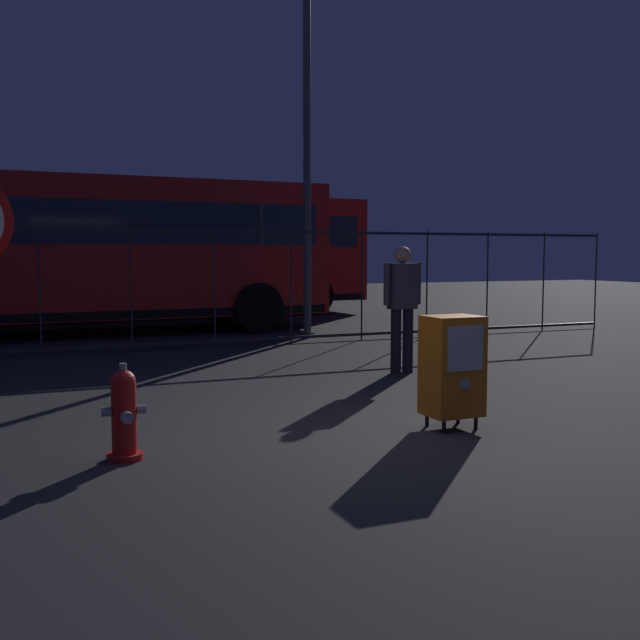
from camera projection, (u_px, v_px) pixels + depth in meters
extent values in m
plane|color=#262628|center=(343.00, 435.00, 6.62)|extent=(60.00, 60.00, 0.00)
cylinder|color=red|center=(125.00, 456.00, 5.84)|extent=(0.28, 0.28, 0.05)
cylinder|color=red|center=(124.00, 418.00, 5.81)|extent=(0.19, 0.19, 0.55)
sphere|color=red|center=(123.00, 382.00, 5.79)|extent=(0.19, 0.19, 0.19)
cylinder|color=gray|center=(123.00, 367.00, 5.78)|extent=(0.06, 0.06, 0.05)
cylinder|color=gray|center=(127.00, 418.00, 5.69)|extent=(0.09, 0.08, 0.09)
cylinder|color=gray|center=(106.00, 412.00, 5.76)|extent=(0.07, 0.07, 0.07)
cylinder|color=gray|center=(141.00, 409.00, 5.86)|extent=(0.07, 0.07, 0.07)
cylinder|color=black|center=(444.00, 426.00, 6.70)|extent=(0.04, 0.04, 0.12)
cylinder|color=black|center=(476.00, 423.00, 6.83)|extent=(0.04, 0.04, 0.12)
cylinder|color=black|center=(427.00, 420.00, 6.95)|extent=(0.04, 0.04, 0.12)
cylinder|color=black|center=(458.00, 417.00, 7.08)|extent=(0.04, 0.04, 0.12)
cube|color=orange|center=(452.00, 366.00, 6.85)|extent=(0.48, 0.40, 0.90)
cube|color=#B2B7BF|center=(466.00, 348.00, 6.64)|extent=(0.36, 0.01, 0.40)
cube|color=gray|center=(465.00, 384.00, 6.67)|extent=(0.10, 0.02, 0.08)
cylinder|color=black|center=(396.00, 341.00, 10.01)|extent=(0.14, 0.14, 0.85)
cylinder|color=black|center=(408.00, 341.00, 10.08)|extent=(0.14, 0.14, 0.85)
cube|color=#3F3F47|center=(402.00, 286.00, 9.98)|extent=(0.36, 0.20, 0.60)
sphere|color=tan|center=(403.00, 255.00, 9.95)|extent=(0.22, 0.22, 0.22)
cylinder|color=#3F3F47|center=(387.00, 284.00, 9.89)|extent=(0.09, 0.09, 0.55)
cylinder|color=#3F3F47|center=(418.00, 284.00, 10.07)|extent=(0.09, 0.09, 0.55)
cube|color=#2D2D33|center=(173.00, 231.00, 12.44)|extent=(18.00, 0.04, 0.05)
cube|color=#2D2D33|center=(175.00, 343.00, 12.60)|extent=(18.00, 0.04, 0.05)
cylinder|color=#2D2D33|center=(40.00, 291.00, 11.70)|extent=(0.03, 0.03, 2.00)
cylinder|color=#2D2D33|center=(131.00, 289.00, 12.25)|extent=(0.03, 0.03, 2.00)
cylinder|color=#2D2D33|center=(215.00, 288.00, 12.80)|extent=(0.03, 0.03, 2.00)
cylinder|color=#2D2D33|center=(291.00, 287.00, 13.35)|extent=(0.03, 0.03, 2.00)
cylinder|color=#2D2D33|center=(362.00, 285.00, 13.90)|extent=(0.03, 0.03, 2.00)
cylinder|color=#2D2D33|center=(427.00, 284.00, 14.45)|extent=(0.03, 0.03, 2.00)
cylinder|color=#2D2D33|center=(487.00, 283.00, 15.00)|extent=(0.03, 0.03, 2.00)
cylinder|color=#2D2D33|center=(543.00, 282.00, 15.55)|extent=(0.03, 0.03, 2.00)
cylinder|color=#2D2D33|center=(596.00, 281.00, 16.10)|extent=(0.03, 0.03, 2.00)
cube|color=red|center=(55.00, 248.00, 14.56)|extent=(10.57, 2.82, 2.65)
cube|color=#1E2838|center=(54.00, 223.00, 14.52)|extent=(9.94, 2.82, 0.80)
cube|color=black|center=(56.00, 312.00, 14.67)|extent=(10.36, 2.82, 0.16)
cylinder|color=black|center=(258.00, 308.00, 15.10)|extent=(1.01, 0.31, 1.00)
cylinder|color=black|center=(219.00, 301.00, 17.35)|extent=(1.01, 0.31, 1.00)
cube|color=red|center=(159.00, 250.00, 18.90)|extent=(10.63, 3.11, 2.65)
cube|color=#1E2838|center=(159.00, 230.00, 18.85)|extent=(10.00, 3.10, 0.80)
cube|color=black|center=(160.00, 299.00, 19.00)|extent=(10.42, 3.11, 0.16)
cylinder|color=black|center=(314.00, 296.00, 19.54)|extent=(1.01, 0.34, 1.00)
cylinder|color=black|center=(275.00, 291.00, 21.76)|extent=(1.01, 0.34, 1.00)
cylinder|color=black|center=(6.00, 304.00, 16.23)|extent=(1.01, 0.34, 1.00)
cylinder|color=#4C4F54|center=(307.00, 117.00, 13.89)|extent=(0.14, 0.14, 8.12)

